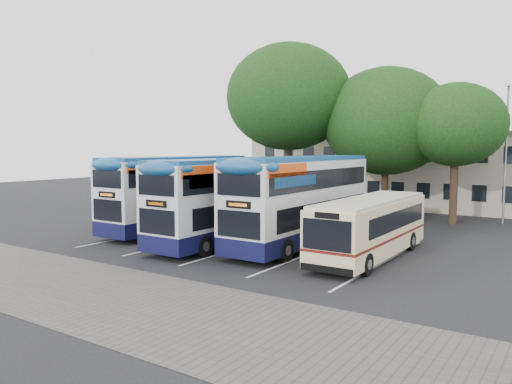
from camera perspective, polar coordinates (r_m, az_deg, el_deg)
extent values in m
plane|color=black|center=(19.80, 0.35, -9.60)|extent=(120.00, 120.00, 0.00)
cube|color=#595654|center=(17.41, -14.70, -11.82)|extent=(40.00, 6.00, 0.01)
cube|color=silver|center=(30.31, -11.52, -4.52)|extent=(0.12, 11.00, 0.01)
cube|color=silver|center=(27.97, -6.45, -5.26)|extent=(0.12, 11.00, 0.01)
cube|color=silver|center=(25.88, -0.49, -6.07)|extent=(0.12, 11.00, 0.01)
cube|color=silver|center=(24.12, 6.45, -6.93)|extent=(0.12, 11.00, 0.01)
cube|color=silver|center=(22.77, 14.37, -7.79)|extent=(0.12, 11.00, 0.01)
cube|color=#B7AE94|center=(44.30, 19.99, 2.19)|extent=(32.00, 8.00, 6.00)
cube|color=#4C4C4F|center=(44.27, 20.11, 6.14)|extent=(32.40, 8.40, 0.30)
cube|color=black|center=(40.50, 18.57, 0.15)|extent=(30.00, 0.06, 1.20)
cube|color=black|center=(40.36, 18.68, 4.11)|extent=(30.00, 0.06, 1.20)
cylinder|color=gray|center=(36.27, 26.64, 3.75)|extent=(0.14, 0.14, 9.00)
cube|color=gray|center=(36.48, 26.93, 10.83)|extent=(0.12, 0.80, 0.12)
cube|color=gray|center=(36.08, 26.84, 10.82)|extent=(0.25, 0.50, 0.12)
cylinder|color=black|center=(37.39, 3.71, 2.33)|extent=(0.50, 0.50, 6.42)
ellipsoid|color=black|center=(37.53, 3.76, 10.78)|extent=(9.25, 9.25, 7.86)
cylinder|color=black|center=(36.75, 14.51, 1.05)|extent=(0.50, 0.50, 5.05)
ellipsoid|color=black|center=(36.70, 14.66, 7.83)|extent=(8.92, 8.92, 7.58)
cylinder|color=black|center=(34.98, 21.66, 0.43)|extent=(0.50, 0.50, 4.77)
ellipsoid|color=black|center=(34.91, 21.88, 7.16)|extent=(6.34, 6.34, 5.39)
cube|color=#0F1039|center=(30.72, -8.84, -3.01)|extent=(2.55, 10.69, 0.81)
cube|color=silver|center=(30.51, -8.89, 0.68)|extent=(2.55, 10.69, 3.16)
cube|color=#174F8B|center=(30.42, -8.93, 3.74)|extent=(2.50, 10.48, 0.31)
cube|color=black|center=(30.81, -8.48, -0.88)|extent=(2.59, 9.47, 1.02)
cube|color=black|center=(30.46, -8.91, 2.02)|extent=(2.59, 10.08, 0.92)
cube|color=#F04D14|center=(27.02, -11.98, 2.77)|extent=(0.02, 3.26, 0.56)
cube|color=black|center=(26.83, -16.69, -0.29)|extent=(1.22, 0.06, 0.31)
cylinder|color=black|center=(33.81, -6.71, -2.59)|extent=(0.31, 1.02, 1.02)
cylinder|color=black|center=(32.37, -3.60, -2.91)|extent=(0.31, 1.02, 1.02)
cylinder|color=black|center=(29.15, -15.20, -3.98)|extent=(0.31, 1.02, 1.02)
cylinder|color=black|center=(27.47, -12.04, -4.46)|extent=(0.31, 1.02, 1.02)
cube|color=#0F1039|center=(26.50, -3.06, -4.27)|extent=(2.52, 10.60, 0.81)
cube|color=silver|center=(26.25, -3.08, -0.03)|extent=(2.52, 10.60, 3.13)
cube|color=#174F8B|center=(26.15, -3.10, 3.50)|extent=(2.47, 10.39, 0.30)
cube|color=black|center=(26.58, -2.68, -1.82)|extent=(2.56, 9.39, 1.01)
cube|color=black|center=(26.20, -3.09, 1.51)|extent=(2.56, 9.99, 0.91)
cube|color=#F04D14|center=(22.65, -5.81, 2.33)|extent=(0.02, 3.23, 0.56)
cube|color=black|center=(22.25, -11.35, -1.32)|extent=(1.21, 0.06, 0.30)
cylinder|color=black|center=(29.65, -1.26, -3.65)|extent=(0.30, 1.01, 1.01)
cylinder|color=black|center=(28.42, 2.52, -4.04)|extent=(0.30, 1.01, 1.01)
cylinder|color=black|center=(24.65, -10.09, -5.54)|extent=(0.30, 1.01, 1.01)
cylinder|color=black|center=(23.15, -5.99, -6.18)|extent=(0.30, 1.01, 1.01)
cube|color=#B10B1E|center=(26.49, 0.77, 1.56)|extent=(0.02, 4.04, 0.86)
cube|color=#0F1039|center=(25.69, 5.16, -4.54)|extent=(2.59, 10.90, 0.83)
cube|color=silver|center=(25.43, 5.19, -0.04)|extent=(2.59, 10.90, 3.22)
cube|color=#174F8B|center=(25.33, 5.22, 3.70)|extent=(2.54, 10.68, 0.31)
cube|color=black|center=(25.79, 5.51, -1.94)|extent=(2.63, 9.65, 1.04)
cube|color=black|center=(25.37, 5.21, 1.59)|extent=(2.63, 10.28, 0.93)
cube|color=#F04D14|center=(21.58, 3.71, 2.50)|extent=(0.02, 3.32, 0.57)
cube|color=black|center=(20.82, -2.05, -1.46)|extent=(1.25, 0.06, 0.31)
cylinder|color=black|center=(29.02, 6.12, -3.84)|extent=(0.31, 1.04, 1.04)
cylinder|color=black|center=(28.03, 10.38, -4.22)|extent=(0.31, 1.04, 1.04)
cylinder|color=black|center=(23.35, -1.64, -6.02)|extent=(0.31, 1.04, 1.04)
cylinder|color=black|center=(22.10, 3.36, -6.67)|extent=(0.31, 1.04, 1.04)
cube|color=beige|center=(23.25, 12.96, -3.91)|extent=(2.27, 9.10, 2.32)
cube|color=beige|center=(23.09, 13.02, -0.95)|extent=(2.18, 8.73, 0.18)
cube|color=black|center=(23.61, 13.37, -2.83)|extent=(2.31, 7.28, 0.82)
cube|color=#5C1612|center=(23.31, 12.94, -4.85)|extent=(2.30, 9.12, 0.11)
cube|color=black|center=(19.05, 8.06, -4.91)|extent=(2.00, 0.06, 1.18)
cylinder|color=black|center=(21.04, 7.23, -7.48)|extent=(0.27, 0.91, 0.91)
cylinder|color=black|center=(20.24, 12.50, -8.07)|extent=(0.27, 0.91, 0.91)
cylinder|color=black|center=(26.29, 12.94, -5.03)|extent=(0.27, 0.91, 0.91)
cylinder|color=black|center=(25.64, 17.26, -5.39)|extent=(0.27, 0.91, 0.91)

